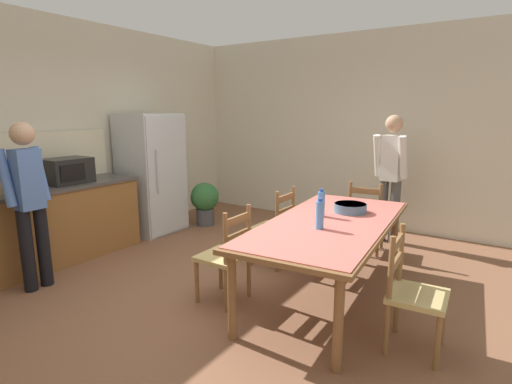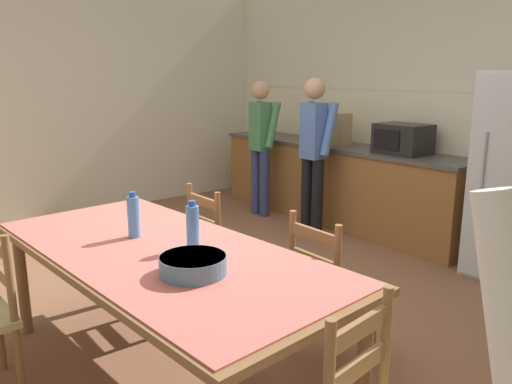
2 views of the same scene
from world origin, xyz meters
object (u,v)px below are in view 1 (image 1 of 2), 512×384
Objects in this scene: chair_side_far_right at (275,228)px; microwave at (67,171)px; refrigerator at (152,174)px; chair_side_near_left at (413,293)px; serving_bowl at (350,207)px; bottle_off_centre at (321,204)px; chair_side_far_left at (226,256)px; chair_head_end at (366,218)px; potted_plant at (205,201)px; bottle_near_centre at (320,215)px; dining_table at (330,228)px; person_at_counter at (29,198)px; person_by_table at (391,172)px.

microwave is at bearing -62.78° from chair_side_far_right.
refrigerator is 4.04m from chair_side_near_left.
chair_side_near_left is (-0.85, -0.81, -0.37)m from serving_bowl.
bottle_off_centre reaches higher than chair_side_far_left.
chair_head_end is 2.49m from potted_plant.
potted_plant is at bearing 59.43° from bottle_near_centre.
dining_table is 2.91m from person_at_counter.
chair_head_end is at bearing -130.37° from person_at_counter.
bottle_near_centre is 0.42m from bottle_off_centre.
refrigerator reaches higher than bottle_off_centre.
dining_table is at bearing 126.78° from chair_side_far_left.
bottle_off_centre is at bearing 81.79° from chair_head_end.
bottle_off_centre reaches higher than dining_table.
chair_side_far_right is (0.89, 1.70, 0.00)m from chair_side_near_left.
chair_head_end is (1.44, 0.12, -0.25)m from dining_table.
bottle_near_centre reaches higher than chair_side_far_left.
microwave is at bearing -88.28° from chair_side_far_left.
potted_plant is at bearing 64.07° from dining_table.
person_by_table reaches higher than person_at_counter.
microwave is at bearing -42.85° from person_by_table.
serving_bowl is at bearing -144.88° from person_at_counter.
chair_side_near_left is 2.63m from person_by_table.
refrigerator is 3.08m from serving_bowl.
person_at_counter is at bearing 42.38° from chair_head_end.
dining_table reaches higher than potted_plant.
chair_side_far_right is (1.12, -2.20, -0.62)m from microwave.
person_by_table reaches higher than chair_head_end.
dining_table is 3.56× the size of potted_plant.
refrigerator is at bearing 147.11° from potted_plant.
dining_table is 2.61× the size of chair_head_end.
serving_bowl is (0.30, -0.18, -0.07)m from bottle_off_centre.
bottle_off_centre is at bearing -99.79° from refrigerator.
bottle_off_centre is 1.89m from person_by_table.
chair_head_end is 0.55× the size of person_at_counter.
dining_table is (0.67, -3.05, -0.37)m from microwave.
chair_side_far_right is at bearing 50.11° from bottle_near_centre.
dining_table is at bearing -115.93° from potted_plant.
microwave is 0.55× the size of chair_side_far_right.
person_by_table is (1.99, -0.01, 0.27)m from dining_table.
chair_side_near_left is (-0.45, -0.85, -0.25)m from dining_table.
microwave is (-1.28, 0.02, 0.20)m from refrigerator.
microwave is 0.55× the size of chair_side_near_left.
bottle_near_centre is at bearing -156.35° from person_at_counter.
chair_side_near_left is at bearing 94.30° from chair_side_far_left.
bottle_off_centre reaches higher than potted_plant.
person_at_counter is at bearing -30.71° from person_by_table.
chair_side_near_left is (-1.05, -3.88, -0.42)m from refrigerator.
chair_side_far_left is at bearing -117.66° from refrigerator.
bottle_near_centre is (0.39, -3.07, -0.18)m from microwave.
chair_side_far_left is (-0.30, 0.79, -0.44)m from bottle_near_centre.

